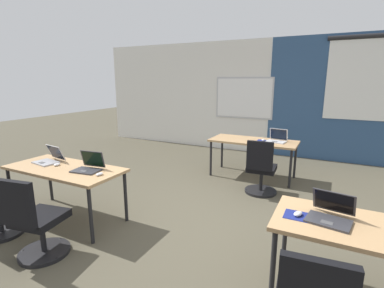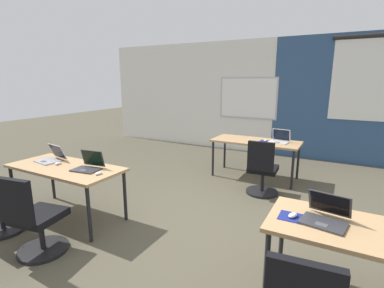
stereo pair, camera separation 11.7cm
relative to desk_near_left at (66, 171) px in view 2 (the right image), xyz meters
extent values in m
plane|color=#4C4738|center=(1.75, 0.60, -0.66)|extent=(24.00, 24.00, 0.00)
cube|color=silver|center=(1.75, 4.80, 0.74)|extent=(10.00, 0.20, 2.80)
cube|color=#2D4C75|center=(2.97, 4.69, 0.74)|extent=(2.73, 0.01, 2.80)
cube|color=#B7B7BC|center=(0.96, 4.69, 0.72)|extent=(1.48, 0.02, 1.04)
cube|color=white|center=(0.96, 4.68, 0.72)|extent=(1.40, 0.02, 0.96)
cube|color=tan|center=(0.00, 0.00, 0.04)|extent=(1.60, 0.70, 0.04)
cylinder|color=black|center=(-0.74, -0.30, -0.32)|extent=(0.04, 0.04, 0.68)
cylinder|color=black|center=(0.74, -0.30, -0.32)|extent=(0.04, 0.04, 0.68)
cylinder|color=black|center=(-0.74, 0.30, -0.32)|extent=(0.04, 0.04, 0.68)
cylinder|color=black|center=(0.74, 0.30, -0.32)|extent=(0.04, 0.04, 0.68)
cube|color=tan|center=(3.50, 0.00, 0.04)|extent=(1.60, 0.70, 0.04)
cylinder|color=black|center=(2.76, -0.30, -0.32)|extent=(0.04, 0.04, 0.68)
cylinder|color=black|center=(2.76, 0.30, -0.32)|extent=(0.04, 0.04, 0.68)
cube|color=tan|center=(1.75, 2.80, 0.04)|extent=(1.60, 0.70, 0.04)
cylinder|color=black|center=(1.01, 2.50, -0.32)|extent=(0.04, 0.04, 0.68)
cylinder|color=black|center=(2.49, 2.50, -0.32)|extent=(0.04, 0.04, 0.68)
cylinder|color=black|center=(1.01, 3.10, -0.32)|extent=(0.04, 0.04, 0.68)
cylinder|color=black|center=(2.49, 3.10, -0.32)|extent=(0.04, 0.04, 0.68)
cube|color=#9E9EA3|center=(-0.39, 0.02, 0.07)|extent=(0.36, 0.27, 0.02)
cube|color=#4C4C4F|center=(-0.40, -0.03, 0.08)|extent=(0.10, 0.07, 0.00)
cube|color=#9E9EA3|center=(-0.37, 0.18, 0.18)|extent=(0.34, 0.13, 0.21)
cube|color=black|center=(-0.37, 0.17, 0.18)|extent=(0.30, 0.12, 0.18)
ellipsoid|color=silver|center=(-0.15, 0.01, 0.08)|extent=(0.07, 0.11, 0.03)
cylinder|color=black|center=(-0.40, -0.65, -0.64)|extent=(0.52, 0.52, 0.04)
cylinder|color=black|center=(-0.40, -0.65, -0.45)|extent=(0.06, 0.06, 0.34)
sphere|color=black|center=(-0.34, -0.43, -0.64)|extent=(0.04, 0.04, 0.04)
sphere|color=black|center=(-0.21, -0.78, -0.64)|extent=(0.04, 0.04, 0.04)
cube|color=#333338|center=(3.12, -0.05, 0.07)|extent=(0.36, 0.28, 0.02)
cube|color=#4C4C4F|center=(3.11, -0.10, 0.08)|extent=(0.10, 0.07, 0.00)
cube|color=#333338|center=(3.15, 0.11, 0.18)|extent=(0.34, 0.15, 0.20)
cube|color=black|center=(3.15, 0.10, 0.18)|extent=(0.31, 0.13, 0.18)
cube|color=navy|center=(2.89, -0.05, 0.06)|extent=(0.22, 0.19, 0.00)
ellipsoid|color=silver|center=(2.89, -0.05, 0.08)|extent=(0.09, 0.11, 0.03)
cube|color=#333338|center=(0.38, 0.01, 0.07)|extent=(0.36, 0.27, 0.02)
cube|color=#4C4C4F|center=(0.39, -0.04, 0.08)|extent=(0.10, 0.07, 0.00)
cube|color=#333338|center=(0.36, 0.15, 0.18)|extent=(0.33, 0.10, 0.22)
cube|color=black|center=(0.36, 0.14, 0.19)|extent=(0.30, 0.09, 0.19)
ellipsoid|color=silver|center=(0.64, -0.03, 0.08)|extent=(0.06, 0.10, 0.03)
cylinder|color=black|center=(0.43, -0.69, -0.64)|extent=(0.52, 0.52, 0.04)
cylinder|color=black|center=(0.43, -0.69, -0.45)|extent=(0.06, 0.06, 0.34)
cube|color=black|center=(0.43, -0.69, -0.24)|extent=(0.51, 0.51, 0.08)
cube|color=black|center=(0.47, -0.93, 0.03)|extent=(0.40, 0.13, 0.46)
sphere|color=black|center=(0.39, -0.46, -0.64)|extent=(0.04, 0.04, 0.04)
sphere|color=black|center=(0.66, -0.72, -0.64)|extent=(0.04, 0.04, 0.04)
sphere|color=black|center=(0.22, -0.80, -0.64)|extent=(0.04, 0.04, 0.04)
cube|color=silver|center=(2.16, 2.81, 0.07)|extent=(0.36, 0.27, 0.02)
cube|color=#4C4C4F|center=(2.15, 2.76, 0.08)|extent=(0.10, 0.07, 0.00)
cube|color=silver|center=(2.18, 2.95, 0.19)|extent=(0.33, 0.10, 0.22)
cube|color=black|center=(2.18, 2.94, 0.19)|extent=(0.30, 0.08, 0.19)
cube|color=navy|center=(1.93, 2.82, 0.06)|extent=(0.22, 0.19, 0.00)
ellipsoid|color=silver|center=(1.93, 2.82, 0.08)|extent=(0.06, 0.10, 0.03)
cylinder|color=black|center=(2.10, 2.08, -0.64)|extent=(0.52, 0.52, 0.04)
cylinder|color=black|center=(2.10, 2.08, -0.45)|extent=(0.06, 0.06, 0.34)
cube|color=black|center=(2.10, 2.08, -0.24)|extent=(0.46, 0.46, 0.08)
cube|color=black|center=(2.11, 1.83, 0.03)|extent=(0.40, 0.08, 0.46)
sphere|color=black|center=(2.08, 2.32, -0.64)|extent=(0.04, 0.04, 0.04)
sphere|color=black|center=(2.32, 2.02, -0.64)|extent=(0.04, 0.04, 0.04)
sphere|color=black|center=(1.88, 2.00, -0.64)|extent=(0.04, 0.04, 0.04)
camera|label=1|loc=(3.09, -2.41, 1.18)|focal=26.60mm
camera|label=2|loc=(3.20, -2.35, 1.18)|focal=26.60mm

